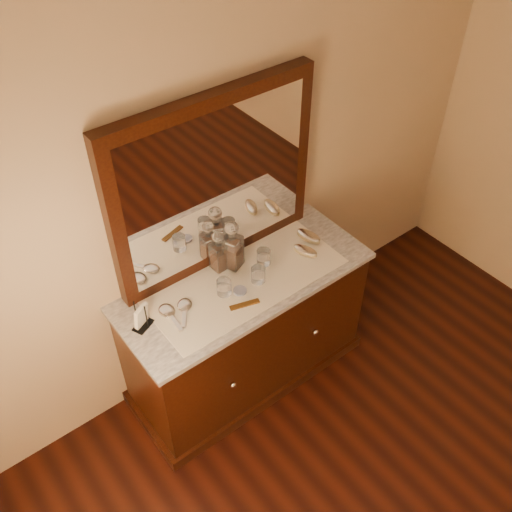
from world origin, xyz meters
The scene contains 18 objects.
dresser_cabinet centered at (0.00, 1.96, 0.41)m, with size 1.40×0.55×0.82m, color black.
dresser_plinth centered at (0.00, 1.96, 0.04)m, with size 1.46×0.59×0.08m, color black.
knob_left centered at (-0.30, 1.67, 0.45)m, with size 0.04×0.04×0.04m, color silver.
knob_right centered at (0.30, 1.67, 0.45)m, with size 0.04×0.04×0.04m, color silver.
marble_top centered at (0.00, 1.96, 0.83)m, with size 1.44×0.59×0.03m, color white.
mirror_frame centered at (0.00, 2.20, 1.35)m, with size 1.20×0.08×1.00m, color black.
mirror_glass centered at (0.00, 2.17, 1.35)m, with size 1.06×0.01×0.86m, color white.
lace_runner centered at (0.00, 1.94, 0.85)m, with size 1.10×0.45×0.00m, color white.
pin_dish centered at (-0.08, 1.90, 0.86)m, with size 0.07×0.07×0.01m, color silver.
comb centered at (-0.11, 1.80, 0.86)m, with size 0.16×0.03×0.01m, color brown.
napkin_rack centered at (-0.60, 2.01, 0.92)m, with size 0.13×0.10×0.16m.
decanter_left centered at (-0.06, 2.11, 0.96)m, with size 0.09×0.09×0.27m.
decanter_right centered at (0.01, 2.08, 0.97)m, with size 0.12×0.12×0.31m.
brush_near centered at (0.39, 1.91, 0.87)m, with size 0.11×0.16×0.04m.
brush_far centered at (0.49, 1.99, 0.88)m, with size 0.10×0.17×0.04m.
hand_mirror_outer centered at (-0.46, 1.99, 0.86)m, with size 0.09×0.21×0.02m.
hand_mirror_inner centered at (-0.38, 1.97, 0.86)m, with size 0.15×0.19×0.02m.
tumblers centered at (0.02, 1.94, 0.90)m, with size 0.39×0.17×0.09m.
Camera 1 is at (-1.29, 0.19, 3.08)m, focal length 40.14 mm.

